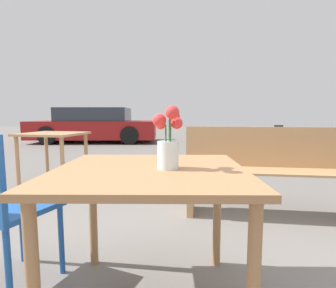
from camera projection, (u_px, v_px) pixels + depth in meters
name	position (u px, v px, depth m)	size (l,w,h in m)	color
table_front	(150.00, 187.00, 1.28)	(0.94, 0.88, 0.71)	#9E7047
flower_vase	(168.00, 144.00, 1.24)	(0.14, 0.15, 0.30)	silver
bench_near	(272.00, 167.00, 2.54)	(1.71, 0.52, 0.85)	tan
table_back	(53.00, 142.00, 3.56)	(0.87, 0.81, 0.73)	tan
bicycle	(288.00, 147.00, 4.99)	(1.50, 0.75, 0.77)	black
parked_car	(95.00, 126.00, 9.36)	(4.41, 2.16, 1.21)	maroon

